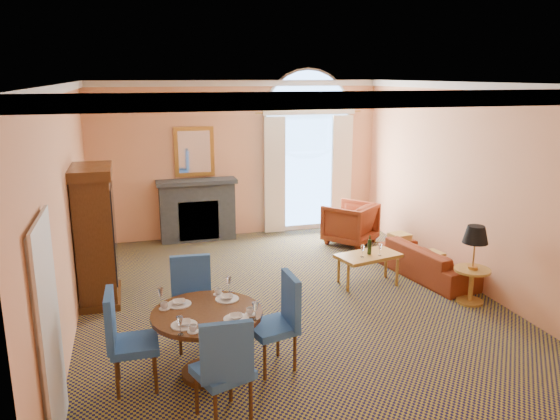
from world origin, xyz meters
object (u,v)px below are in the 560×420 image
object	(u,v)px
armoire	(96,237)
coffee_table	(368,257)
armchair	(350,223)
sofa	(428,261)
side_table	(474,254)
dining_table	(207,328)

from	to	relation	value
armoire	coffee_table	xyz separation A→B (m)	(4.15, -0.50, -0.52)
armoire	armchair	bearing A→B (deg)	19.16
sofa	armchair	bearing A→B (deg)	4.46
sofa	side_table	xyz separation A→B (m)	(0.05, -1.12, 0.48)
side_table	dining_table	bearing A→B (deg)	-166.48
dining_table	side_table	xyz separation A→B (m)	(4.05, 0.97, 0.18)
coffee_table	armchair	bearing A→B (deg)	61.33
sofa	coffee_table	world-z (taller)	coffee_table
armoire	coffee_table	world-z (taller)	armoire
coffee_table	dining_table	bearing A→B (deg)	-157.93
armoire	dining_table	distance (m)	2.89
sofa	side_table	world-z (taller)	side_table
armchair	coffee_table	xyz separation A→B (m)	(-0.58, -2.14, 0.05)
side_table	armoire	bearing A→B (deg)	163.35
armchair	side_table	world-z (taller)	side_table
coffee_table	side_table	bearing A→B (deg)	-56.73
armoire	armchair	world-z (taller)	armoire
sofa	side_table	bearing A→B (deg)	172.73
armoire	coffee_table	size ratio (longest dim) A/B	1.85
armchair	coffee_table	size ratio (longest dim) A/B	0.82
armoire	side_table	bearing A→B (deg)	-16.65
dining_table	coffee_table	size ratio (longest dim) A/B	1.12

